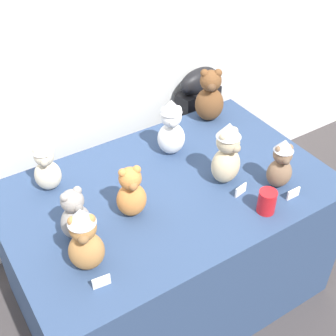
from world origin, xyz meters
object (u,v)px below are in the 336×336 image
object	(u,v)px
teddy_bear_cream	(46,166)
teddy_bear_mocha	(281,164)
teddy_bear_ginger	(131,193)
teddy_bear_caramel	(85,240)
teddy_bear_snow	(171,128)
teddy_bear_chestnut	(210,97)
teddy_bear_sand	(227,154)
display_table	(168,243)
party_cup_red	(267,202)
instrument_case	(196,135)
teddy_bear_ash	(75,215)

from	to	relation	value
teddy_bear_cream	teddy_bear_mocha	bearing A→B (deg)	-12.08
teddy_bear_ginger	teddy_bear_caramel	size ratio (longest dim) A/B	0.84
teddy_bear_snow	teddy_bear_caramel	world-z (taller)	teddy_bear_snow
teddy_bear_chestnut	teddy_bear_caramel	bearing A→B (deg)	-118.51
teddy_bear_sand	teddy_bear_chestnut	distance (m)	0.53
teddy_bear_caramel	teddy_bear_chestnut	size ratio (longest dim) A/B	0.98
display_table	party_cup_red	world-z (taller)	party_cup_red
display_table	teddy_bear_snow	size ratio (longest dim) A/B	4.93
teddy_bear_ginger	teddy_bear_sand	bearing A→B (deg)	7.52
display_table	teddy_bear_snow	bearing A→B (deg)	54.26
instrument_case	teddy_bear_chestnut	xyz separation A→B (m)	(-0.10, -0.24, 0.43)
teddy_bear_cream	teddy_bear_snow	bearing A→B (deg)	13.07
instrument_case	teddy_bear_chestnut	size ratio (longest dim) A/B	3.08
display_table	teddy_bear_chestnut	bearing A→B (deg)	36.42
teddy_bear_mocha	teddy_bear_chestnut	xyz separation A→B (m)	(0.07, 0.63, 0.02)
display_table	instrument_case	world-z (taller)	instrument_case
teddy_bear_sand	party_cup_red	size ratio (longest dim) A/B	2.93
teddy_bear_caramel	teddy_bear_chestnut	bearing A→B (deg)	52.94
instrument_case	teddy_bear_cream	distance (m)	1.19
teddy_bear_ginger	teddy_bear_chestnut	xyz separation A→B (m)	(0.73, 0.43, 0.02)
instrument_case	teddy_bear_snow	size ratio (longest dim) A/B	3.09
teddy_bear_snow	party_cup_red	xyz separation A→B (m)	(0.12, -0.58, -0.09)
teddy_bear_ash	teddy_bear_ginger	world-z (taller)	teddy_bear_ginger
teddy_bear_mocha	teddy_bear_chestnut	bearing A→B (deg)	103.20
display_table	teddy_bear_caramel	size ratio (longest dim) A/B	4.99
teddy_bear_cream	party_cup_red	bearing A→B (deg)	-22.00
teddy_bear_mocha	teddy_bear_cream	xyz separation A→B (m)	(-0.90, 0.55, 0.00)
teddy_bear_ash	teddy_bear_mocha	distance (m)	0.94
teddy_bear_sand	teddy_bear_cream	size ratio (longest dim) A/B	1.20
teddy_bear_mocha	teddy_bear_chestnut	size ratio (longest dim) A/B	0.84
instrument_case	display_table	bearing A→B (deg)	-143.13
teddy_bear_mocha	party_cup_red	world-z (taller)	teddy_bear_mocha
party_cup_red	teddy_bear_chestnut	bearing A→B (deg)	72.66
teddy_bear_mocha	teddy_bear_cream	size ratio (longest dim) A/B	0.97
teddy_bear_chestnut	party_cup_red	size ratio (longest dim) A/B	2.80
teddy_bear_sand	party_cup_red	bearing A→B (deg)	-95.36
teddy_bear_cream	instrument_case	bearing A→B (deg)	35.89
teddy_bear_ash	teddy_bear_chestnut	xyz separation A→B (m)	(0.98, 0.42, 0.03)
teddy_bear_cream	display_table	bearing A→B (deg)	-13.39
teddy_bear_caramel	instrument_case	bearing A→B (deg)	59.33
party_cup_red	teddy_bear_cream	bearing A→B (deg)	138.58
teddy_bear_ash	display_table	bearing A→B (deg)	-4.40
teddy_bear_chestnut	teddy_bear_ash	bearing A→B (deg)	-125.55
display_table	party_cup_red	bearing A→B (deg)	-51.83
teddy_bear_mocha	party_cup_red	xyz separation A→B (m)	(-0.16, -0.10, -0.07)
instrument_case	teddy_bear_mocha	world-z (taller)	teddy_bear_mocha
teddy_bear_ginger	party_cup_red	xyz separation A→B (m)	(0.50, -0.30, -0.06)
teddy_bear_mocha	party_cup_red	size ratio (longest dim) A/B	2.36
teddy_bear_mocha	party_cup_red	distance (m)	0.20
teddy_bear_ginger	teddy_bear_cream	distance (m)	0.43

